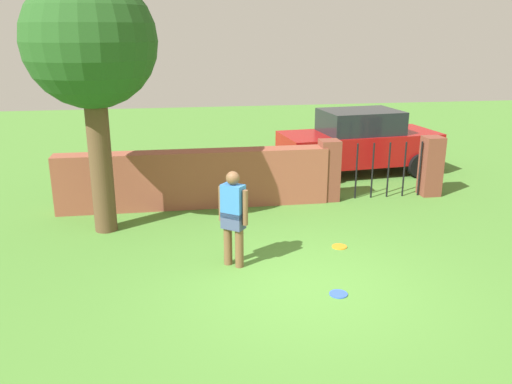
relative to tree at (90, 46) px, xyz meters
The scene contains 8 objects.
ground_plane 5.63m from the tree, 41.87° to the right, with size 40.00×40.00×0.00m, color #4C8433.
brick_wall 3.57m from the tree, 33.43° to the left, with size 5.89×0.50×1.26m, color brown.
tree is the anchor object (origin of this frame).
person 3.99m from the tree, 41.42° to the right, with size 0.44×0.39×1.62m.
fence_gate 6.79m from the tree, 11.02° to the left, with size 2.92×0.44×1.40m.
car 7.64m from the tree, 28.12° to the left, with size 4.36×2.28×1.72m.
frisbee_blue 6.04m from the tree, 41.56° to the right, with size 0.27×0.27×0.02m, color blue.
frisbee_orange 5.71m from the tree, 20.02° to the right, with size 0.27×0.27×0.02m, color orange.
Camera 1 is at (-1.91, -7.08, 3.76)m, focal length 37.07 mm.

